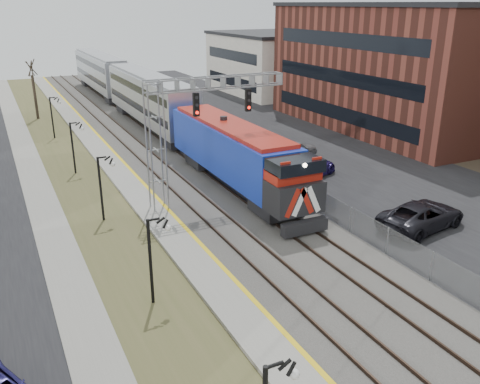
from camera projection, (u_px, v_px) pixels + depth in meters
sidewalk at (39, 192)px, 35.22m from camera, size 2.00×120.00×0.08m
grass_median at (83, 185)px, 36.46m from camera, size 4.00×120.00×0.06m
platform at (124, 178)px, 37.67m from camera, size 2.00×120.00×0.24m
ballast_bed at (187, 169)px, 39.75m from camera, size 8.00×120.00×0.20m
parking_lot at (315, 152)px, 44.74m from camera, size 16.00×120.00×0.04m
platform_edge at (136, 175)px, 37.99m from camera, size 0.24×120.00×0.01m
track_near at (163, 171)px, 38.86m from camera, size 1.58×120.00×0.15m
track_far at (205, 165)px, 40.31m from camera, size 1.58×120.00×0.15m
train at (139, 96)px, 54.94m from camera, size 3.00×63.05×5.33m
signal_gantry at (182, 121)px, 30.79m from camera, size 9.00×1.07×8.15m
lampposts at (149, 260)px, 21.73m from camera, size 0.14×62.14×4.00m
fence at (236, 154)px, 41.24m from camera, size 0.04×120.00×1.60m
buildings_east at (474, 75)px, 45.13m from camera, size 16.00×76.00×15.00m
car_lot_c at (422, 216)px, 29.26m from camera, size 6.09×3.60×1.59m
car_lot_d at (308, 168)px, 37.86m from camera, size 5.77×4.20×1.55m
car_lot_e at (294, 150)px, 42.58m from camera, size 4.83×2.96×1.54m
car_lot_f at (246, 136)px, 47.22m from camera, size 4.69×2.96×1.46m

